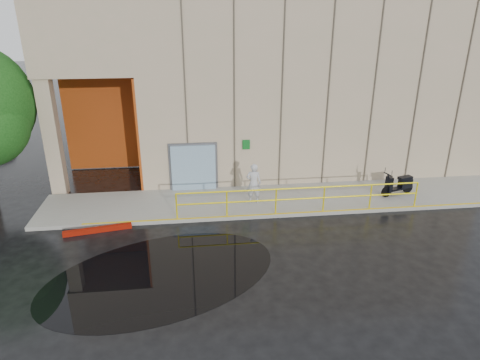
{
  "coord_description": "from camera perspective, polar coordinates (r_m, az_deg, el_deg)",
  "views": [
    {
      "loc": [
        0.18,
        -11.56,
        7.55
      ],
      "look_at": [
        1.89,
        3.0,
        1.66
      ],
      "focal_mm": 32.0,
      "sensor_mm": 36.0,
      "label": 1
    }
  ],
  "objects": [
    {
      "name": "red_curb",
      "position": [
        16.44,
        -18.43,
        -6.31
      ],
      "size": [
        2.39,
        0.61,
        0.18
      ],
      "primitive_type": "cube",
      "rotation": [
        0.0,
        0.0,
        0.18
      ],
      "color": "#820F03",
      "rests_on": "ground"
    },
    {
      "name": "sidewalk",
      "position": [
        18.12,
        6.1,
        -2.59
      ],
      "size": [
        20.0,
        3.0,
        0.15
      ],
      "primitive_type": "cube",
      "color": "gray",
      "rests_on": "ground"
    },
    {
      "name": "person",
      "position": [
        17.27,
        1.84,
        -0.43
      ],
      "size": [
        0.67,
        0.5,
        1.68
      ],
      "primitive_type": "imported",
      "rotation": [
        0.0,
        0.0,
        2.97
      ],
      "color": "silver",
      "rests_on": "sidewalk"
    },
    {
      "name": "guardrail",
      "position": [
        16.74,
        8.01,
        -2.56
      ],
      "size": [
        9.56,
        0.06,
        1.03
      ],
      "color": "yellow",
      "rests_on": "sidewalk"
    },
    {
      "name": "ground",
      "position": [
        13.81,
        -6.47,
        -11.4
      ],
      "size": [
        120.0,
        120.0,
        0.0
      ],
      "primitive_type": "plane",
      "color": "black",
      "rests_on": "ground"
    },
    {
      "name": "puddle",
      "position": [
        13.56,
        -10.43,
        -12.32
      ],
      "size": [
        8.42,
        6.8,
        0.01
      ],
      "primitive_type": "cube",
      "rotation": [
        0.0,
        0.0,
        0.36
      ],
      "color": "black",
      "rests_on": "ground"
    },
    {
      "name": "scooter",
      "position": [
        19.22,
        20.46,
        0.13
      ],
      "size": [
        1.67,
        0.94,
        1.26
      ],
      "rotation": [
        0.0,
        0.0,
        0.28
      ],
      "color": "black",
      "rests_on": "sidewalk"
    },
    {
      "name": "building",
      "position": [
        23.32,
        5.72,
        13.55
      ],
      "size": [
        20.0,
        10.17,
        8.0
      ],
      "color": "tan",
      "rests_on": "ground"
    }
  ]
}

